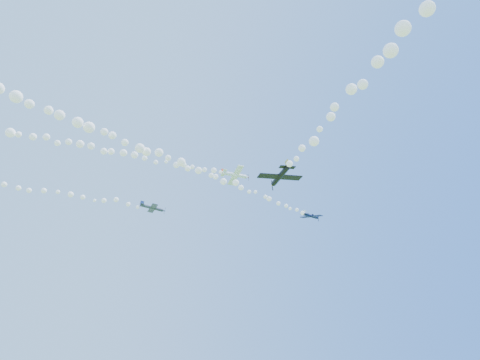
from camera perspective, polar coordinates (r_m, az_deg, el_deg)
name	(u,v)px	position (r m, az deg, el deg)	size (l,w,h in m)	color
plane_white	(235,175)	(96.10, -0.67, 0.72)	(7.17, 7.44, 2.08)	white
smoke_trail_white	(33,136)	(92.18, -27.40, 5.54)	(84.11, 8.41, 3.02)	white
plane_navy	(311,216)	(109.49, 10.09, -5.07)	(6.55, 6.79, 2.16)	#0E153D
smoke_trail_navy	(190,167)	(84.96, -7.13, 1.88)	(72.62, 21.96, 2.62)	white
plane_grey	(153,208)	(97.48, -12.33, -3.89)	(6.26, 6.55, 2.42)	#3A3E55
plane_black	(280,176)	(65.82, 5.70, 0.55)	(7.64, 7.21, 2.16)	black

